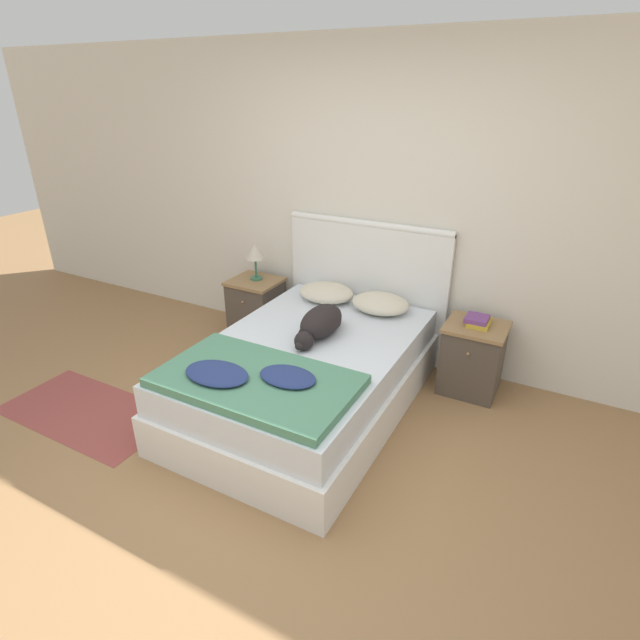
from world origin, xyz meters
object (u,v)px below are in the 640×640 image
nightstand_right (472,358)px  book_stack (478,321)px  nightstand_left (256,308)px  pillow_right (380,303)px  table_lamp (255,253)px  bed (307,376)px  dog (320,323)px  pillow_left (327,293)px

nightstand_right → book_stack: size_ratio=2.66×
nightstand_left → book_stack: size_ratio=2.66×
pillow_right → table_lamp: 1.27m
bed → pillow_right: 0.87m
dog → pillow_left: bearing=113.8°
dog → table_lamp: bearing=146.7°
nightstand_left → pillow_left: bearing=-2.4°
nightstand_right → table_lamp: bearing=179.2°
bed → nightstand_right: (1.00, 0.80, 0.02)m
bed → book_stack: 1.34m
nightstand_right → bed: bearing=-141.4°
bed → nightstand_right: 1.29m
bed → table_lamp: (-1.00, 0.83, 0.55)m
dog → book_stack: bearing=34.1°
pillow_right → table_lamp: table_lamp is taller
pillow_left → pillow_right: size_ratio=1.00×
pillow_right → book_stack: 0.76m
dog → book_stack: dog is taller
pillow_left → book_stack: pillow_left is taller
nightstand_right → table_lamp: table_lamp is taller
nightstand_left → dog: dog is taller
bed → table_lamp: bearing=140.4°
bed → book_stack: bearing=39.0°
pillow_right → dog: dog is taller
bed → dog: size_ratio=3.18×
pillow_left → dog: dog is taller
book_stack → table_lamp: bearing=179.6°
nightstand_left → bed: bearing=-38.6°
pillow_left → pillow_right: 0.49m
pillow_right → bed: bearing=-107.6°
nightstand_right → dog: 1.22m
nightstand_right → table_lamp: 2.08m
pillow_right → book_stack: size_ratio=2.22×
pillow_left → pillow_right: same height
book_stack → table_lamp: size_ratio=0.63×
bed → dog: dog is taller
bed → nightstand_left: bearing=141.4°
nightstand_left → table_lamp: 0.53m
pillow_right → nightstand_right: bearing=2.4°
pillow_right → table_lamp: (-1.25, 0.06, 0.22)m
nightstand_right → pillow_right: size_ratio=1.20×
pillow_left → dog: size_ratio=0.73×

